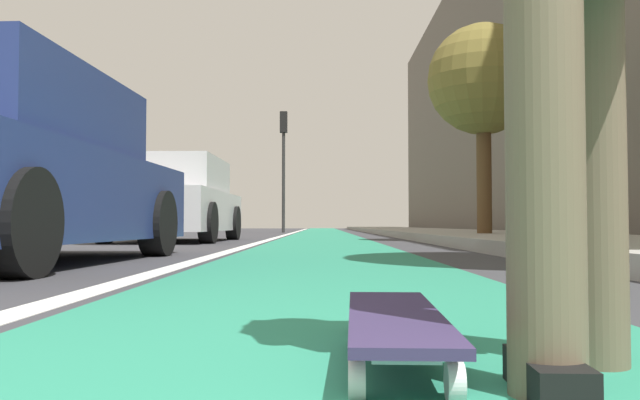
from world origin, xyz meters
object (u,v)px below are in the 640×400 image
traffic_light (284,149)px  street_tree_mid (483,81)px  parked_car_mid (175,201)px  skateboard (395,322)px

traffic_light → street_tree_mid: (-12.93, -4.36, -0.27)m
parked_car_mid → traffic_light: (12.83, -1.19, 2.43)m
parked_car_mid → street_tree_mid: 5.96m
skateboard → parked_car_mid: (10.22, 2.81, 0.63)m
traffic_light → street_tree_mid: 13.65m
traffic_light → street_tree_mid: size_ratio=1.17×
parked_car_mid → traffic_light: 13.11m
traffic_light → street_tree_mid: bearing=-161.4°
parked_car_mid → street_tree_mid: street_tree_mid is taller
street_tree_mid → skateboard: bearing=164.8°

